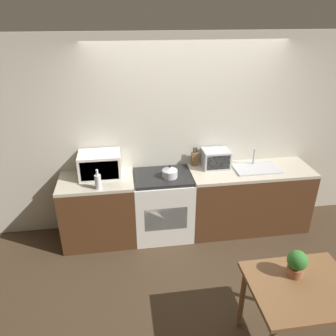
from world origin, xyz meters
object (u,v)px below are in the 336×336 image
at_px(kettle, 170,172).
at_px(toaster_oven, 216,159).
at_px(stove_range, 163,205).
at_px(dining_table, 301,295).
at_px(bottle, 98,181).
at_px(microwave, 100,165).

bearing_deg(kettle, toaster_oven, 17.36).
relative_size(stove_range, kettle, 4.62).
bearing_deg(dining_table, bottle, 136.26).
xyz_separation_m(stove_range, toaster_oven, (0.74, 0.15, 0.57)).
bearing_deg(dining_table, microwave, 130.80).
relative_size(stove_range, dining_table, 1.02).
xyz_separation_m(microwave, toaster_oven, (1.52, 0.04, -0.03)).
distance_m(microwave, bottle, 0.34).
height_order(stove_range, dining_table, stove_range).
relative_size(kettle, microwave, 0.37).
bearing_deg(dining_table, stove_range, 116.39).
bearing_deg(microwave, kettle, -10.44).
height_order(kettle, bottle, bottle).
height_order(stove_range, toaster_oven, toaster_oven).
relative_size(stove_range, bottle, 3.61).
distance_m(stove_range, toaster_oven, 0.95).
bearing_deg(kettle, microwave, 169.56).
xyz_separation_m(stove_range, microwave, (-0.78, 0.11, 0.61)).
distance_m(kettle, microwave, 0.89).
height_order(kettle, toaster_oven, toaster_oven).
bearing_deg(microwave, dining_table, -49.20).
bearing_deg(bottle, toaster_oven, 13.68).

